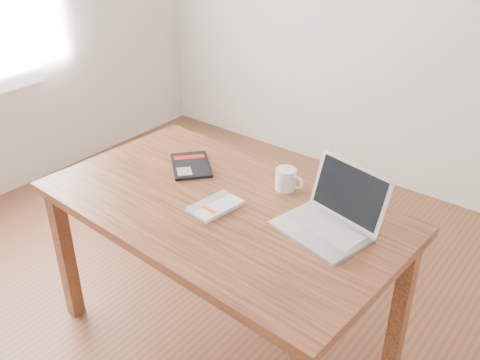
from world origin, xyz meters
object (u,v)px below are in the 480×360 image
Objects in this scene: black_guidebook at (191,165)px; laptop at (331,217)px; desk at (221,222)px; white_guidebook at (215,206)px; coffee_mug at (286,179)px.

black_guidebook is 0.76× the size of laptop.
white_guidebook reaches higher than desk.
desk is at bearing -123.70° from coffee_mug.
laptop is (0.43, 0.16, 0.04)m from white_guidebook.
coffee_mug reaches higher than white_guidebook.
black_guidebook is (-0.32, 0.20, -0.00)m from white_guidebook.
white_guidebook is 0.37m from black_guidebook.
coffee_mug is at bearing -37.22° from black_guidebook.
desk is at bearing -76.48° from black_guidebook.
desk is 0.33m from coffee_mug.
white_guidebook is 1.76× the size of coffee_mug.
white_guidebook is at bearing -147.16° from laptop.
white_guidebook is at bearing -81.61° from black_guidebook.
desk is 0.11m from white_guidebook.
desk is at bearing -151.96° from laptop.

